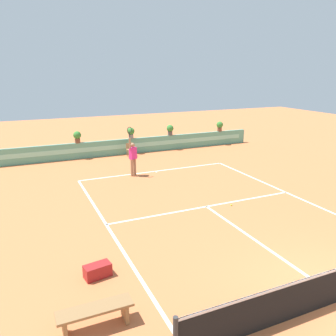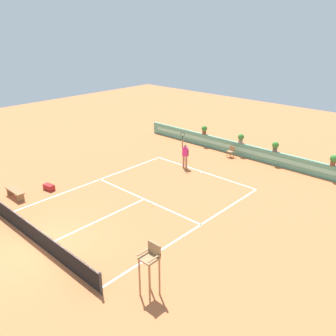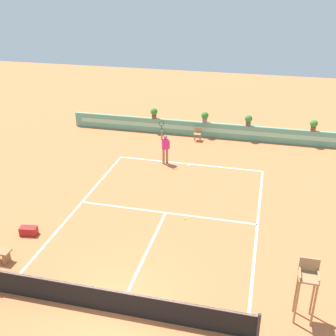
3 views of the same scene
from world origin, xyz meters
TOP-DOWN VIEW (x-y plane):
  - ground_plane at (0.00, 6.00)m, footprint 60.00×60.00m
  - court_lines at (0.00, 6.72)m, footprint 8.32×11.94m
  - net at (0.00, 0.00)m, footprint 8.92×0.10m
  - back_wall_barrier at (0.00, 16.39)m, footprint 18.00×0.21m
  - umpire_chair at (5.74, 1.26)m, footprint 0.60×0.60m
  - ball_kid_chair at (-0.19, 15.66)m, footprint 0.44×0.44m
  - bench_courtside at (-5.57, 1.49)m, footprint 1.60×0.44m
  - gear_bag at (-5.11, 3.34)m, footprint 0.75×0.46m
  - tennis_player at (-1.34, 11.62)m, footprint 0.57×0.35m
  - tennis_ball_near_baseline at (0.96, 6.06)m, footprint 0.07×0.07m
  - potted_plant_left at (-3.30, 16.39)m, footprint 0.48×0.48m
  - potted_plant_right at (2.92, 16.39)m, footprint 0.48×0.48m
  - potted_plant_far_right at (6.88, 16.39)m, footprint 0.48×0.48m
  - potted_plant_centre at (0.12, 16.39)m, footprint 0.48×0.48m

SIDE VIEW (x-z plane):
  - ground_plane at x=0.00m, z-range 0.00..0.00m
  - court_lines at x=0.00m, z-range 0.00..0.01m
  - tennis_ball_near_baseline at x=0.96m, z-range 0.00..0.07m
  - gear_bag at x=-5.11m, z-range 0.00..0.36m
  - bench_courtside at x=-5.57m, z-range 0.12..0.63m
  - ball_kid_chair at x=-0.19m, z-range 0.05..0.90m
  - back_wall_barrier at x=0.00m, z-range 0.00..1.00m
  - net at x=0.00m, z-range 0.01..1.01m
  - tennis_player at x=-1.34m, z-range -0.24..2.34m
  - umpire_chair at x=5.74m, z-range 0.27..2.41m
  - potted_plant_left at x=-3.30m, z-range 1.05..1.78m
  - potted_plant_right at x=2.92m, z-range 1.05..1.78m
  - potted_plant_far_right at x=6.88m, z-range 1.05..1.78m
  - potted_plant_centre at x=0.12m, z-range 1.05..1.78m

